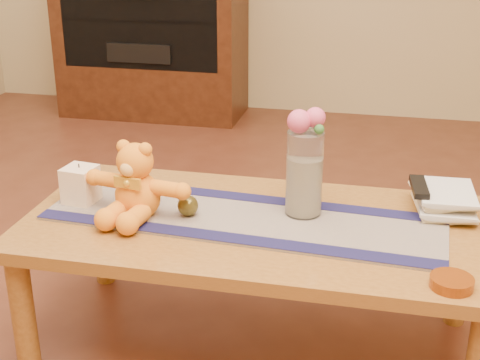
% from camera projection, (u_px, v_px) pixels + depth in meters
% --- Properties ---
extents(floor, '(5.50, 5.50, 0.00)m').
position_uv_depth(floor, '(255.00, 346.00, 2.22)').
color(floor, '#522617').
rests_on(floor, ground).
extents(coffee_table_top, '(1.40, 0.70, 0.04)m').
position_uv_depth(coffee_table_top, '(256.00, 227.00, 2.06)').
color(coffee_table_top, brown).
rests_on(coffee_table_top, floor).
extents(table_leg_fl, '(0.07, 0.07, 0.41)m').
position_uv_depth(table_leg_fl, '(24.00, 317.00, 2.01)').
color(table_leg_fl, brown).
rests_on(table_leg_fl, floor).
extents(table_leg_bl, '(0.07, 0.07, 0.41)m').
position_uv_depth(table_leg_bl, '(102.00, 232.00, 2.54)').
color(table_leg_bl, brown).
rests_on(table_leg_bl, floor).
extents(table_leg_br, '(0.07, 0.07, 0.41)m').
position_uv_depth(table_leg_br, '(460.00, 269.00, 2.28)').
color(table_leg_br, brown).
rests_on(table_leg_br, floor).
extents(persian_runner, '(1.22, 0.42, 0.01)m').
position_uv_depth(persian_runner, '(243.00, 218.00, 2.07)').
color(persian_runner, '#211A49').
rests_on(persian_runner, coffee_table_top).
extents(runner_border_near, '(1.20, 0.13, 0.00)m').
position_uv_depth(runner_border_near, '(229.00, 237.00, 1.94)').
color(runner_border_near, '#161541').
rests_on(runner_border_near, persian_runner).
extents(runner_border_far, '(1.20, 0.13, 0.00)m').
position_uv_depth(runner_border_far, '(255.00, 198.00, 2.19)').
color(runner_border_far, '#161541').
rests_on(runner_border_far, persian_runner).
extents(teddy_bear, '(0.36, 0.32, 0.22)m').
position_uv_depth(teddy_bear, '(137.00, 180.00, 2.05)').
color(teddy_bear, orange).
rests_on(teddy_bear, persian_runner).
extents(pillar_candle, '(0.11, 0.11, 0.11)m').
position_uv_depth(pillar_candle, '(81.00, 184.00, 2.16)').
color(pillar_candle, '#FFE0BB').
rests_on(pillar_candle, persian_runner).
extents(candle_wick, '(0.00, 0.00, 0.01)m').
position_uv_depth(candle_wick, '(79.00, 166.00, 2.13)').
color(candle_wick, black).
rests_on(candle_wick, pillar_candle).
extents(glass_vase, '(0.11, 0.11, 0.26)m').
position_uv_depth(glass_vase, '(304.00, 174.00, 2.04)').
color(glass_vase, silver).
rests_on(glass_vase, persian_runner).
extents(potpourri_fill, '(0.09, 0.09, 0.18)m').
position_uv_depth(potpourri_fill, '(304.00, 186.00, 2.06)').
color(potpourri_fill, beige).
rests_on(potpourri_fill, glass_vase).
extents(rose_left, '(0.07, 0.07, 0.07)m').
position_uv_depth(rose_left, '(299.00, 121.00, 1.98)').
color(rose_left, '#D64B75').
rests_on(rose_left, glass_vase).
extents(rose_right, '(0.06, 0.06, 0.06)m').
position_uv_depth(rose_right, '(315.00, 117.00, 1.98)').
color(rose_right, '#D64B75').
rests_on(rose_right, glass_vase).
extents(blue_flower_back, '(0.04, 0.04, 0.04)m').
position_uv_depth(blue_flower_back, '(311.00, 120.00, 2.01)').
color(blue_flower_back, '#5163AF').
rests_on(blue_flower_back, glass_vase).
extents(blue_flower_side, '(0.04, 0.04, 0.04)m').
position_uv_depth(blue_flower_side, '(297.00, 123.00, 2.01)').
color(blue_flower_side, '#5163AF').
rests_on(blue_flower_side, glass_vase).
extents(leaf_sprig, '(0.03, 0.03, 0.03)m').
position_uv_depth(leaf_sprig, '(319.00, 129.00, 1.96)').
color(leaf_sprig, '#33662D').
rests_on(leaf_sprig, glass_vase).
extents(bronze_ball, '(0.08, 0.08, 0.06)m').
position_uv_depth(bronze_ball, '(188.00, 206.00, 2.06)').
color(bronze_ball, '#4D4419').
rests_on(bronze_ball, persian_runner).
extents(book_bottom, '(0.20, 0.24, 0.02)m').
position_uv_depth(book_bottom, '(416.00, 208.00, 2.12)').
color(book_bottom, '#F3E3BC').
rests_on(book_bottom, coffee_table_top).
extents(book_lower, '(0.17, 0.23, 0.02)m').
position_uv_depth(book_lower, '(419.00, 203.00, 2.11)').
color(book_lower, '#F3E3BC').
rests_on(book_lower, book_bottom).
extents(book_upper, '(0.21, 0.25, 0.02)m').
position_uv_depth(book_upper, '(416.00, 196.00, 2.11)').
color(book_upper, '#F3E3BC').
rests_on(book_upper, book_lower).
extents(book_top, '(0.17, 0.23, 0.02)m').
position_uv_depth(book_top, '(420.00, 191.00, 2.10)').
color(book_top, '#F3E3BC').
rests_on(book_top, book_upper).
extents(tv_remote, '(0.06, 0.16, 0.02)m').
position_uv_depth(tv_remote, '(419.00, 187.00, 2.08)').
color(tv_remote, black).
rests_on(tv_remote, book_top).
extents(amber_dish, '(0.13, 0.13, 0.03)m').
position_uv_depth(amber_dish, '(452.00, 282.00, 1.70)').
color(amber_dish, '#BF5914').
rests_on(amber_dish, coffee_table_top).
extents(media_cabinet, '(1.20, 0.50, 1.10)m').
position_uv_depth(media_cabinet, '(152.00, 32.00, 4.50)').
color(media_cabinet, black).
rests_on(media_cabinet, floor).
extents(cabinet_cavity, '(1.02, 0.03, 0.61)m').
position_uv_depth(cabinet_cavity, '(138.00, 21.00, 4.25)').
color(cabinet_cavity, black).
rests_on(cabinet_cavity, media_cabinet).
extents(cabinet_shelf, '(1.02, 0.20, 0.02)m').
position_uv_depth(cabinet_shelf, '(143.00, 19.00, 4.33)').
color(cabinet_shelf, black).
rests_on(cabinet_shelf, media_cabinet).
extents(stereo_lower, '(0.42, 0.28, 0.12)m').
position_uv_depth(stereo_lower, '(146.00, 49.00, 4.42)').
color(stereo_lower, black).
rests_on(stereo_lower, media_cabinet).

